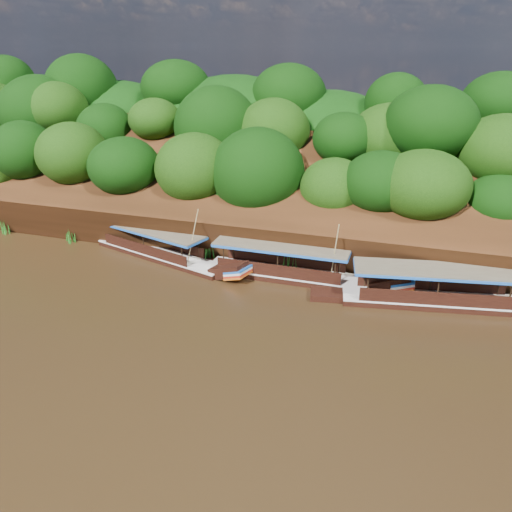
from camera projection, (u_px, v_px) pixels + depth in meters
The scene contains 6 objects.
ground at pixel (248, 331), 30.86m from camera, with size 160.00×160.00×0.00m, color black.
riverbank at pixel (321, 201), 50.05m from camera, with size 120.00×30.06×19.40m.
boat_0 at pixel (459, 298), 33.59m from camera, with size 16.43×4.97×6.42m.
boat_1 at pixel (302, 273), 37.34m from camera, with size 15.38×2.75×5.56m.
boat_2 at pixel (167, 253), 40.92m from camera, with size 15.20×6.20×5.49m.
reeds at pixel (246, 255), 39.80m from camera, with size 49.42×2.54×2.22m.
Camera 1 is at (8.67, -25.19, 16.25)m, focal length 35.00 mm.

